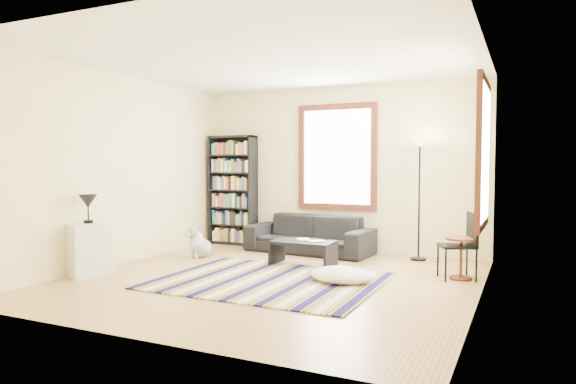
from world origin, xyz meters
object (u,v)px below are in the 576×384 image
at_px(side_table, 461,258).
at_px(floor_cushion, 341,275).
at_px(coffee_table, 303,253).
at_px(dog, 201,242).
at_px(white_cabinet, 89,249).
at_px(folding_chair, 457,246).
at_px(bookshelf, 233,190).
at_px(sofa, 309,234).
at_px(floor_lamp, 419,200).

bearing_deg(side_table, floor_cushion, -147.30).
bearing_deg(floor_cushion, coffee_table, 136.70).
bearing_deg(dog, white_cabinet, -93.35).
bearing_deg(floor_cushion, dog, 164.06).
height_order(coffee_table, white_cabinet, white_cabinet).
bearing_deg(floor_cushion, folding_chair, 32.82).
bearing_deg(bookshelf, folding_chair, -17.56).
distance_m(coffee_table, white_cabinet, 2.95).
height_order(bookshelf, side_table, bookshelf).
distance_m(bookshelf, folding_chair, 4.37).
xyz_separation_m(sofa, coffee_table, (0.34, -1.04, -0.13)).
distance_m(sofa, side_table, 2.73).
xyz_separation_m(sofa, dog, (-1.39, -1.11, -0.06)).
relative_size(bookshelf, floor_lamp, 1.08).
bearing_deg(floor_lamp, bookshelf, 177.16).
height_order(floor_cushion, dog, dog).
distance_m(folding_chair, white_cabinet, 4.81).
xyz_separation_m(bookshelf, folding_chair, (4.13, -1.31, -0.57)).
bearing_deg(sofa, white_cabinet, -119.01).
bearing_deg(dog, folding_chair, 15.86).
relative_size(bookshelf, side_table, 3.70).
height_order(sofa, dog, sofa).
height_order(sofa, side_table, sofa).
distance_m(sofa, coffee_table, 1.10).
bearing_deg(bookshelf, floor_cushion, -36.71).
distance_m(floor_cushion, folding_chair, 1.55).
bearing_deg(floor_lamp, sofa, -176.80).
height_order(coffee_table, folding_chair, folding_chair).
distance_m(floor_cushion, side_table, 1.58).
bearing_deg(white_cabinet, dog, 94.36).
bearing_deg(side_table, white_cabinet, -157.57).
bearing_deg(side_table, dog, -178.45).
xyz_separation_m(bookshelf, coffee_table, (1.99, -1.31, -0.82)).
relative_size(coffee_table, dog, 1.82).
relative_size(bookshelf, coffee_table, 2.22).
bearing_deg(sofa, floor_cushion, -51.48).
bearing_deg(white_cabinet, sofa, 78.02).
distance_m(coffee_table, side_table, 2.20).
bearing_deg(side_table, coffee_table, -179.16).
relative_size(floor_lamp, side_table, 3.44).
height_order(side_table, white_cabinet, white_cabinet).
relative_size(bookshelf, dog, 4.05).
relative_size(floor_cushion, floor_lamp, 0.43).
bearing_deg(sofa, coffee_table, -66.28).
height_order(sofa, white_cabinet, white_cabinet).
distance_m(sofa, dog, 1.78).
relative_size(coffee_table, side_table, 1.67).
xyz_separation_m(floor_cushion, floor_lamp, (0.58, 1.96, 0.83)).
bearing_deg(coffee_table, sofa, 108.33).
bearing_deg(coffee_table, white_cabinet, -141.65).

